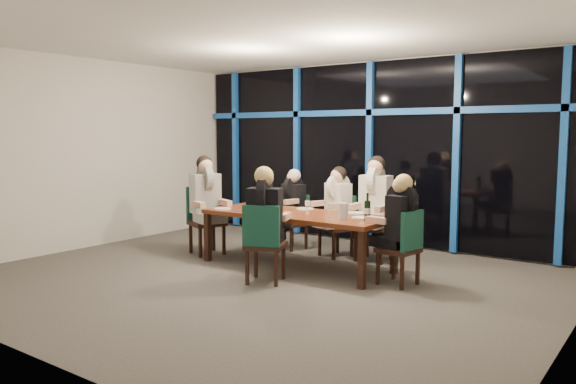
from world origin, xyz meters
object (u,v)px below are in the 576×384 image
chair_end_left (204,216)px  water_pitcher (343,211)px  chair_end_right (404,244)px  wine_bottle (367,210)px  diner_end_left (206,190)px  chair_far_mid (340,222)px  diner_end_right (399,213)px  chair_near_mid (264,240)px  diner_near_mid (265,207)px  dining_table (297,218)px  diner_far_left (292,197)px  diner_far_mid (336,198)px  chair_far_left (295,218)px  chair_far_right (377,220)px  diner_far_right (375,193)px

chair_end_left → water_pitcher: (2.47, -0.08, 0.29)m
chair_end_right → wine_bottle: wine_bottle is taller
diner_end_left → water_pitcher: (2.39, -0.05, -0.11)m
chair_far_mid → chair_end_right: size_ratio=1.00×
diner_end_right → chair_end_left: bearing=-80.4°
chair_near_mid → diner_near_mid: size_ratio=1.03×
dining_table → diner_end_left: size_ratio=2.63×
chair_near_mid → chair_end_left: bearing=-47.5°
chair_end_left → chair_near_mid: chair_end_left is taller
chair_far_mid → wine_bottle: size_ratio=2.63×
diner_far_left → diner_end_left: size_ratio=0.85×
dining_table → diner_end_right: (1.51, -0.02, 0.19)m
chair_far_mid → diner_far_mid: (-0.03, -0.07, 0.36)m
chair_end_left → diner_end_left: diner_end_left is taller
dining_table → chair_end_right: 1.59m
chair_end_right → diner_far_mid: (-1.50, 0.92, 0.36)m
diner_end_left → water_pitcher: size_ratio=4.75×
chair_far_left → chair_far_right: size_ratio=0.84×
chair_far_right → chair_near_mid: 2.05m
diner_end_left → wine_bottle: bearing=-66.8°
chair_far_left → water_pitcher: 1.98m
chair_end_right → diner_near_mid: diner_near_mid is taller
dining_table → chair_far_right: (0.67, 1.06, -0.11)m
diner_far_right → diner_far_mid: bearing=-175.0°
chair_far_right → diner_end_left: diner_end_left is taller
dining_table → diner_near_mid: diner_near_mid is taller
chair_near_mid → chair_end_right: bearing=-169.9°
chair_end_right → diner_near_mid: 1.72m
diner_far_right → chair_end_left: bearing=-158.5°
water_pitcher → wine_bottle: bearing=-0.2°
chair_far_right → diner_far_left: size_ratio=1.22×
chair_end_right → diner_end_left: diner_end_left is taller
chair_far_right → chair_end_left: bearing=-156.8°
diner_far_left → chair_end_left: bearing=-120.7°
chair_near_mid → water_pitcher: (0.65, 0.78, 0.31)m
dining_table → diner_far_left: (-0.75, 0.95, 0.14)m
chair_end_left → wine_bottle: size_ratio=2.93×
diner_far_left → water_pitcher: 1.91m
diner_end_right → water_pitcher: diner_end_right is taller
diner_far_right → diner_near_mid: bearing=-109.1°
diner_far_mid → wine_bottle: size_ratio=2.56×
diner_far_right → diner_end_left: (-2.26, -1.08, -0.01)m
diner_far_right → diner_end_left: diner_far_right is taller
chair_far_left → diner_end_right: size_ratio=0.97×
diner_far_right → chair_far_right: bearing=90.0°
chair_far_mid → chair_end_left: bearing=-129.0°
diner_far_mid → chair_near_mid: bearing=-66.9°
chair_end_right → chair_far_left: bearing=-105.7°
chair_end_right → dining_table: bearing=-82.3°
diner_far_left → diner_end_right: bearing=-12.2°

